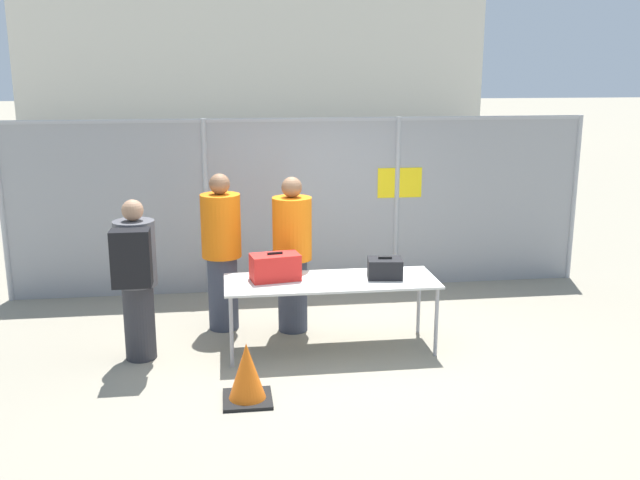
{
  "coord_description": "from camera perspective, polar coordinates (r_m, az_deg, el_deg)",
  "views": [
    {
      "loc": [
        -1.02,
        -7.03,
        2.93
      ],
      "look_at": [
        0.01,
        0.61,
        1.05
      ],
      "focal_mm": 40.0,
      "sensor_mm": 36.0,
      "label": 1
    }
  ],
  "objects": [
    {
      "name": "security_worker_far",
      "position": [
        8.07,
        -7.87,
        -0.81
      ],
      "size": [
        0.44,
        0.44,
        1.79
      ],
      "rotation": [
        0.0,
        0.0,
        3.43
      ],
      "color": "#383D4C",
      "rests_on": "ground_plane"
    },
    {
      "name": "suitcase_black",
      "position": [
        7.53,
        5.21,
        -2.27
      ],
      "size": [
        0.39,
        0.32,
        0.23
      ],
      "color": "black",
      "rests_on": "inspection_table"
    },
    {
      "name": "utility_trailer",
      "position": [
        11.89,
        5.33,
        1.48
      ],
      "size": [
        4.03,
        2.14,
        0.72
      ],
      "color": "#4C6B47",
      "rests_on": "ground_plane"
    },
    {
      "name": "suitcase_red",
      "position": [
        7.43,
        -3.61,
        -2.17
      ],
      "size": [
        0.54,
        0.36,
        0.3
      ],
      "color": "red",
      "rests_on": "inspection_table"
    },
    {
      "name": "ground_plane",
      "position": [
        7.68,
        0.51,
        -8.72
      ],
      "size": [
        120.0,
        120.0,
        0.0
      ],
      "primitive_type": "plane",
      "color": "gray"
    },
    {
      "name": "traffic_cone",
      "position": [
        6.51,
        -5.87,
        -10.64
      ],
      "size": [
        0.44,
        0.44,
        0.55
      ],
      "color": "black",
      "rests_on": "ground_plane"
    },
    {
      "name": "inspection_table",
      "position": [
        7.46,
        0.88,
        -3.58
      ],
      "size": [
        2.22,
        0.8,
        0.76
      ],
      "color": "silver",
      "rests_on": "ground_plane"
    },
    {
      "name": "security_worker_near",
      "position": [
        7.95,
        -2.23,
        -1.02
      ],
      "size": [
        0.44,
        0.44,
        1.76
      ],
      "rotation": [
        0.0,
        0.0,
        3.14
      ],
      "color": "#383D4C",
      "rests_on": "ground_plane"
    },
    {
      "name": "fence_section",
      "position": [
        9.42,
        -1.31,
        3.11
      ],
      "size": [
        7.66,
        0.07,
        2.29
      ],
      "color": "#9EA0A5",
      "rests_on": "ground_plane"
    },
    {
      "name": "traveler_hooded",
      "position": [
        7.34,
        -14.52,
        -2.69
      ],
      "size": [
        0.41,
        0.64,
        1.66
      ],
      "rotation": [
        0.0,
        0.0,
        0.02
      ],
      "color": "#2D2D33",
      "rests_on": "ground_plane"
    },
    {
      "name": "distant_hangar",
      "position": [
        30.92,
        -5.5,
        14.09
      ],
      "size": [
        16.95,
        8.82,
        6.37
      ],
      "color": "beige",
      "rests_on": "ground_plane"
    }
  ]
}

